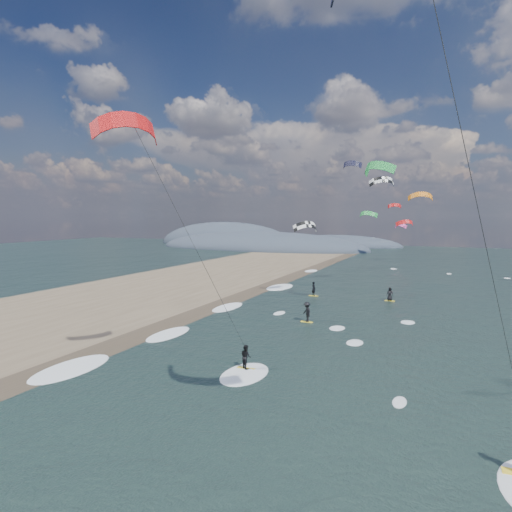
% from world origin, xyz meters
% --- Properties ---
extents(ground, '(260.00, 260.00, 0.00)m').
position_xyz_m(ground, '(0.00, 0.00, 0.00)').
color(ground, black).
rests_on(ground, ground).
extents(wet_sand_strip, '(3.00, 240.00, 0.00)m').
position_xyz_m(wet_sand_strip, '(-12.00, 10.00, 0.00)').
color(wet_sand_strip, '#382D23').
rests_on(wet_sand_strip, ground).
extents(coastal_hills, '(80.00, 41.00, 15.00)m').
position_xyz_m(coastal_hills, '(-44.84, 107.86, 0.00)').
color(coastal_hills, '#3D4756').
rests_on(coastal_hills, ground).
extents(kitesurfer_near_a, '(7.96, 8.37, 17.91)m').
position_xyz_m(kitesurfer_near_a, '(9.98, -0.22, 14.06)').
color(kitesurfer_near_a, yellow).
rests_on(kitesurfer_near_a, ground).
extents(kitesurfer_near_b, '(6.63, 9.11, 15.33)m').
position_xyz_m(kitesurfer_near_b, '(-3.28, 6.31, 9.70)').
color(kitesurfer_near_b, yellow).
rests_on(kitesurfer_near_b, ground).
extents(far_kitesurfers, '(9.78, 14.07, 1.85)m').
position_xyz_m(far_kitesurfers, '(-0.44, 28.62, 0.88)').
color(far_kitesurfers, yellow).
rests_on(far_kitesurfers, ground).
extents(bg_kite_field, '(14.14, 63.59, 10.60)m').
position_xyz_m(bg_kite_field, '(0.52, 59.42, 11.70)').
color(bg_kite_field, gray).
rests_on(bg_kite_field, ground).
extents(shoreline_surf, '(2.40, 79.40, 0.11)m').
position_xyz_m(shoreline_surf, '(-10.80, 14.75, 0.00)').
color(shoreline_surf, white).
rests_on(shoreline_surf, ground).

